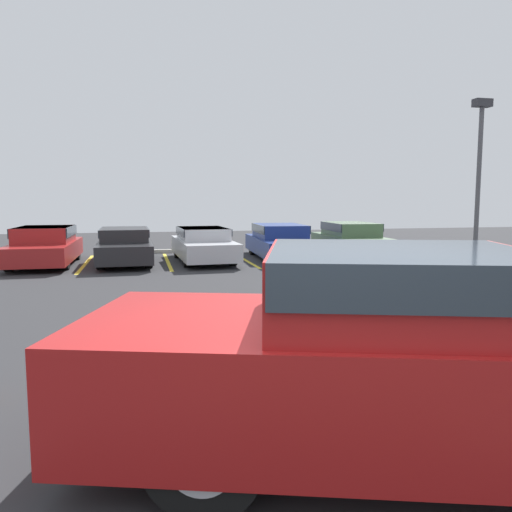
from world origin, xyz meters
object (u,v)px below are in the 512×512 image
(parked_sedan_b, at_px, (125,244))
(parked_sedan_c, at_px, (203,243))
(wheel_stop_curb, at_px, (159,251))
(pickup_truck, at_px, (434,356))
(parked_sedan_e, at_px, (351,238))
(parked_sedan_d, at_px, (280,240))
(parked_sedan_a, at_px, (45,245))
(light_post, at_px, (480,158))

(parked_sedan_b, relative_size, parked_sedan_c, 0.98)
(wheel_stop_curb, bearing_deg, pickup_truck, -84.38)
(parked_sedan_b, xyz_separation_m, parked_sedan_c, (2.62, -0.06, -0.00))
(parked_sedan_c, relative_size, parked_sedan_e, 0.98)
(parked_sedan_d, height_order, parked_sedan_e, parked_sedan_e)
(pickup_truck, relative_size, parked_sedan_a, 1.34)
(parked_sedan_a, relative_size, parked_sedan_c, 0.98)
(parked_sedan_d, xyz_separation_m, wheel_stop_curb, (-4.25, 2.73, -0.58))
(wheel_stop_curb, bearing_deg, light_post, -13.50)
(parked_sedan_a, height_order, parked_sedan_c, parked_sedan_a)
(pickup_truck, xyz_separation_m, parked_sedan_e, (5.41, 13.97, -0.20))
(pickup_truck, relative_size, parked_sedan_e, 1.28)
(pickup_truck, distance_m, parked_sedan_d, 14.15)
(parked_sedan_b, xyz_separation_m, parked_sedan_d, (5.45, 0.25, 0.02))
(parked_sedan_c, height_order, parked_sedan_e, parked_sedan_e)
(parked_sedan_d, bearing_deg, parked_sedan_c, -81.03)
(parked_sedan_b, distance_m, parked_sedan_c, 2.62)
(pickup_truck, bearing_deg, parked_sedan_c, 108.64)
(parked_sedan_c, relative_size, parked_sedan_d, 0.96)
(pickup_truck, relative_size, light_post, 1.02)
(light_post, bearing_deg, parked_sedan_b, -179.82)
(parked_sedan_a, bearing_deg, wheel_stop_curb, 127.69)
(pickup_truck, height_order, wheel_stop_curb, pickup_truck)
(pickup_truck, bearing_deg, wheel_stop_curb, 113.33)
(parked_sedan_e, bearing_deg, light_post, 89.81)
(parked_sedan_d, bearing_deg, parked_sedan_e, 93.95)
(parked_sedan_d, bearing_deg, parked_sedan_b, -84.68)
(parked_sedan_c, xyz_separation_m, light_post, (10.80, 0.11, 3.10))
(parked_sedan_b, bearing_deg, wheel_stop_curb, 156.73)
(parked_sedan_e, bearing_deg, parked_sedan_a, -86.33)
(parked_sedan_c, distance_m, light_post, 11.23)
(light_post, bearing_deg, wheel_stop_curb, 166.50)
(parked_sedan_a, xyz_separation_m, parked_sedan_b, (2.52, -0.13, -0.03))
(parked_sedan_b, relative_size, parked_sedan_d, 0.94)
(parked_sedan_d, relative_size, wheel_stop_curb, 2.69)
(parked_sedan_b, height_order, parked_sedan_d, parked_sedan_d)
(parked_sedan_a, xyz_separation_m, light_post, (15.93, -0.08, 3.06))
(parked_sedan_d, height_order, light_post, light_post)
(parked_sedan_a, height_order, parked_sedan_b, parked_sedan_a)
(parked_sedan_a, height_order, parked_sedan_d, parked_sedan_a)
(parked_sedan_b, relative_size, wheel_stop_curb, 2.52)
(parked_sedan_c, bearing_deg, pickup_truck, -1.39)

